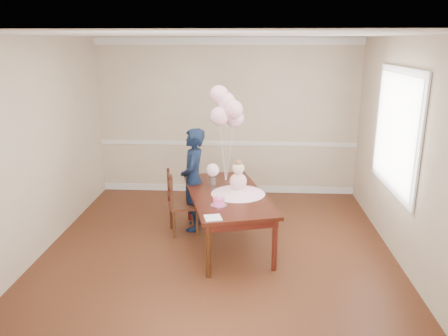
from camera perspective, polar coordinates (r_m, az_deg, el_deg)
floor at (r=5.66m, az=-0.93°, el=-11.47°), size 4.50×5.00×0.00m
ceiling at (r=5.01m, az=-1.08°, el=17.03°), size 4.50×5.00×0.02m
wall_back at (r=7.61m, az=0.42°, el=6.57°), size 4.50×0.02×2.70m
wall_front at (r=2.83m, az=-4.86°, el=-10.79°), size 4.50×0.02×2.70m
wall_left at (r=5.79m, az=-23.83°, el=2.05°), size 0.02×5.00×2.70m
wall_right at (r=5.48m, az=23.17°, el=1.40°), size 0.02×5.00×2.70m
chair_rail_trim at (r=7.69m, az=0.41°, el=3.25°), size 4.50×0.02×0.07m
crown_molding at (r=7.49m, az=0.44°, el=16.25°), size 4.50×0.02×0.12m
baseboard_trim at (r=7.92m, az=0.40°, el=-2.68°), size 4.50×0.02×0.12m
window_frame at (r=5.89m, az=21.60°, el=4.54°), size 0.02×1.66×1.56m
window_blinds at (r=5.89m, az=21.44°, el=4.54°), size 0.01×1.50×1.40m
dining_table_top at (r=5.77m, az=0.38°, el=-3.51°), size 1.38×2.05×0.05m
table_apron at (r=5.80m, az=0.37°, el=-4.16°), size 1.27×1.94×0.09m
table_leg_fl at (r=5.07m, az=-2.04°, el=-10.80°), size 0.08×0.08×0.66m
table_leg_fr at (r=5.24m, az=6.62°, el=-9.96°), size 0.08×0.08×0.66m
table_leg_bl at (r=6.63m, az=-4.50°, el=-4.11°), size 0.08×0.08×0.66m
table_leg_br at (r=6.77m, az=2.14°, el=-3.66°), size 0.08×0.08×0.66m
baby_skirt at (r=5.73m, az=1.85°, el=-2.90°), size 0.87×0.87×0.09m
baby_torso at (r=5.70m, az=1.86°, el=-1.75°), size 0.23×0.23×0.23m
baby_head at (r=5.64m, az=1.88°, el=-0.03°), size 0.16×0.16×0.16m
baby_hair at (r=5.63m, az=1.88°, el=0.52°), size 0.11×0.11×0.11m
cake_platter at (r=5.34m, az=-0.67°, el=-4.87°), size 0.25×0.25×0.01m
birthday_cake at (r=5.32m, az=-0.67°, el=-4.36°), size 0.17×0.17×0.09m
cake_flower_a at (r=5.30m, az=-0.68°, el=-3.74°), size 0.03×0.03×0.03m
cake_flower_b at (r=5.32m, az=-0.42°, el=-3.66°), size 0.03×0.03×0.03m
rose_vase_near at (r=5.98m, az=-1.50°, el=-1.81°), size 0.11×0.11×0.15m
roses_near at (r=5.93m, az=-1.51°, el=-0.26°), size 0.18×0.18×0.18m
napkin at (r=4.98m, az=-1.46°, el=-6.50°), size 0.23×0.23×0.01m
balloon_weight at (r=6.26m, az=0.25°, el=-1.60°), size 0.05×0.05×0.02m
balloon_a at (r=6.02m, az=-0.62°, el=6.79°), size 0.26×0.26×0.26m
balloon_b at (r=6.00m, az=1.24°, el=7.66°), size 0.26×0.26×0.26m
balloon_c at (r=6.10m, az=0.26°, el=8.70°), size 0.26×0.26×0.26m
balloon_d at (r=6.09m, az=-0.65°, el=9.57°), size 0.26×0.26×0.26m
balloon_e at (r=6.15m, az=1.41°, el=6.54°), size 0.26×0.26×0.26m
balloon_ribbon_a at (r=6.14m, az=-0.17°, el=1.88°), size 0.08×0.03×0.78m
balloon_ribbon_b at (r=6.12m, az=0.73°, el=2.29°), size 0.11×0.03×0.88m
balloon_ribbon_c at (r=6.17m, az=0.25°, el=2.85°), size 0.01×0.09×0.97m
balloon_ribbon_d at (r=6.16m, az=-0.19°, el=3.28°), size 0.10×0.08×1.06m
balloon_ribbon_e at (r=6.20m, az=0.82°, el=1.80°), size 0.11×0.10×0.73m
dining_chair_seat at (r=6.20m, az=-5.32°, el=-4.87°), size 0.50×0.50×0.04m
chair_leg_fl at (r=6.11m, az=-6.53°, el=-7.37°), size 0.05×0.05×0.39m
chair_leg_fr at (r=6.16m, az=-3.52°, el=-7.10°), size 0.05×0.05×0.39m
chair_leg_bl at (r=6.41m, az=-6.94°, el=-6.24°), size 0.05×0.05×0.39m
chair_leg_br at (r=6.45m, az=-4.08°, el=-5.99°), size 0.05×0.05×0.39m
chair_back_post_l at (r=5.94m, az=-6.84°, el=-3.21°), size 0.05×0.05×0.50m
chair_back_post_r at (r=6.24m, az=-7.25°, el=-2.25°), size 0.05×0.05×0.50m
chair_slat_low at (r=6.12m, az=-7.02°, el=-3.67°), size 0.14×0.35×0.04m
chair_slat_mid at (r=6.08m, az=-7.07°, el=-2.40°), size 0.14×0.35×0.04m
chair_slat_top at (r=6.03m, az=-7.11°, el=-1.10°), size 0.14×0.35×0.04m
woman at (r=6.20m, az=-4.03°, el=-1.55°), size 0.37×0.54×1.48m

